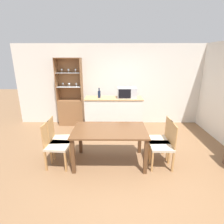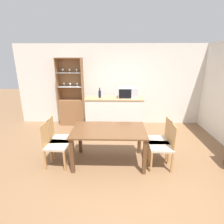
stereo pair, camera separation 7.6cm
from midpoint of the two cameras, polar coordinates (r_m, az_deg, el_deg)
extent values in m
plane|color=brown|center=(3.73, 4.88, -17.80)|extent=(18.00, 18.00, 0.00)
cube|color=silver|center=(5.74, 3.74, 8.70)|extent=(6.80, 0.06, 2.55)
cube|color=silver|center=(5.25, 1.11, -0.89)|extent=(1.65, 0.52, 0.99)
cube|color=tan|center=(5.11, 1.14, 4.54)|extent=(1.68, 0.55, 0.03)
cube|color=brown|center=(5.90, -12.45, -0.01)|extent=(0.79, 0.35, 0.83)
cube|color=brown|center=(5.84, -12.76, 10.51)|extent=(0.79, 0.02, 1.30)
cube|color=brown|center=(5.79, -16.92, 10.13)|extent=(0.02, 0.35, 1.30)
cube|color=brown|center=(5.60, -9.27, 10.42)|extent=(0.02, 0.35, 1.30)
cube|color=brown|center=(5.64, -13.63, 16.77)|extent=(0.79, 0.35, 0.02)
cube|color=white|center=(5.71, -13.01, 8.09)|extent=(0.74, 0.31, 0.01)
cube|color=white|center=(5.66, -13.31, 12.39)|extent=(0.74, 0.31, 0.01)
cylinder|color=white|center=(5.81, -14.98, 8.18)|extent=(0.04, 0.04, 0.01)
cylinder|color=white|center=(5.80, -15.01, 8.47)|extent=(0.01, 0.01, 0.06)
sphere|color=white|center=(5.79, -15.05, 8.98)|extent=(0.06, 0.06, 0.06)
cylinder|color=white|center=(5.75, -15.33, 12.40)|extent=(0.04, 0.04, 0.01)
cylinder|color=white|center=(5.75, -15.36, 12.70)|extent=(0.01, 0.01, 0.06)
sphere|color=white|center=(5.75, -15.40, 13.21)|extent=(0.06, 0.06, 0.06)
cylinder|color=white|center=(5.69, -13.07, 8.13)|extent=(0.04, 0.04, 0.01)
cylinder|color=white|center=(5.68, -13.09, 8.44)|extent=(0.01, 0.01, 0.06)
sphere|color=white|center=(5.68, -13.12, 8.95)|extent=(0.06, 0.06, 0.06)
cylinder|color=white|center=(5.68, -13.26, 12.49)|extent=(0.04, 0.04, 0.01)
cylinder|color=white|center=(5.68, -13.29, 12.79)|extent=(0.01, 0.01, 0.06)
sphere|color=white|center=(5.67, -13.32, 13.31)|extent=(0.06, 0.06, 0.06)
cylinder|color=white|center=(5.67, -10.87, 8.24)|extent=(0.04, 0.04, 0.01)
cylinder|color=white|center=(5.66, -10.89, 8.55)|extent=(0.01, 0.01, 0.06)
sphere|color=white|center=(5.66, -10.92, 9.06)|extent=(0.06, 0.06, 0.06)
cylinder|color=white|center=(5.64, -11.08, 12.59)|extent=(0.04, 0.04, 0.01)
cylinder|color=white|center=(5.64, -11.09, 12.90)|extent=(0.01, 0.01, 0.06)
sphere|color=white|center=(5.63, -11.12, 13.42)|extent=(0.06, 0.06, 0.06)
cube|color=brown|center=(3.56, -0.41, -5.93)|extent=(1.49, 0.89, 0.03)
cube|color=brown|center=(3.49, -12.29, -13.88)|extent=(0.07, 0.07, 0.72)
cube|color=brown|center=(3.44, 11.23, -14.24)|extent=(0.07, 0.07, 0.72)
cube|color=brown|center=(4.15, -9.83, -8.37)|extent=(0.07, 0.07, 0.72)
cube|color=brown|center=(4.11, 9.49, -8.60)|extent=(0.07, 0.07, 0.72)
cube|color=#C1B299|center=(3.97, -15.59, -8.61)|extent=(0.46, 0.46, 0.05)
cube|color=#B7844C|center=(3.93, -18.87, -5.19)|extent=(0.04, 0.40, 0.46)
cube|color=#B7844C|center=(4.21, -12.03, -10.34)|extent=(0.04, 0.04, 0.42)
cube|color=#B7844C|center=(3.87, -13.04, -13.08)|extent=(0.04, 0.04, 0.42)
cube|color=#B7844C|center=(4.30, -17.34, -10.18)|extent=(0.04, 0.04, 0.42)
cube|color=#B7844C|center=(3.97, -18.83, -12.82)|extent=(0.04, 0.04, 0.42)
cube|color=#C1B299|center=(3.92, 15.17, -8.98)|extent=(0.45, 0.45, 0.05)
cube|color=#B7844C|center=(3.87, 18.48, -5.47)|extent=(0.03, 0.40, 0.46)
cube|color=#B7844C|center=(3.81, 12.68, -13.57)|extent=(0.04, 0.04, 0.42)
cube|color=#B7844C|center=(4.15, 11.52, -10.75)|extent=(0.04, 0.04, 0.42)
cube|color=#B7844C|center=(3.92, 18.53, -13.20)|extent=(0.04, 0.04, 0.42)
cube|color=#B7844C|center=(4.24, 16.88, -10.51)|extent=(0.04, 0.04, 0.42)
cube|color=#C1B299|center=(3.75, -16.75, -10.39)|extent=(0.47, 0.47, 0.05)
cube|color=#B7844C|center=(3.72, -20.11, -6.59)|extent=(0.05, 0.40, 0.46)
cube|color=#B7844C|center=(3.96, -12.63, -12.33)|extent=(0.04, 0.04, 0.42)
cube|color=#B7844C|center=(3.64, -14.61, -15.37)|extent=(0.04, 0.04, 0.42)
cube|color=#B7844C|center=(4.09, -18.05, -11.75)|extent=(0.04, 0.04, 0.42)
cube|color=#B7844C|center=(3.78, -20.47, -14.58)|extent=(0.04, 0.04, 0.42)
cube|color=#C1B299|center=(3.69, 16.12, -10.82)|extent=(0.45, 0.45, 0.05)
cube|color=#B7844C|center=(3.63, 19.71, -7.16)|extent=(0.03, 0.40, 0.46)
cube|color=#B7844C|center=(3.60, 13.32, -15.68)|extent=(0.04, 0.04, 0.42)
cube|color=#B7844C|center=(3.93, 12.29, -12.52)|extent=(0.04, 0.04, 0.42)
cube|color=#B7844C|center=(3.69, 19.63, -15.36)|extent=(0.04, 0.04, 0.42)
cube|color=#B7844C|center=(4.01, 18.03, -12.33)|extent=(0.04, 0.04, 0.42)
cube|color=#B7BABF|center=(5.11, 5.50, 6.34)|extent=(0.54, 0.38, 0.30)
cube|color=black|center=(4.92, 4.76, 5.92)|extent=(0.35, 0.01, 0.26)
cylinder|color=#141E38|center=(5.10, -3.59, 5.81)|extent=(0.08, 0.08, 0.20)
cylinder|color=#141E38|center=(5.07, -3.62, 7.40)|extent=(0.03, 0.03, 0.09)
camera|label=1|loc=(0.04, -89.49, 0.16)|focal=28.00mm
camera|label=2|loc=(0.04, 90.51, -0.16)|focal=28.00mm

